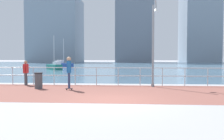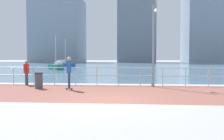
% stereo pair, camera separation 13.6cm
% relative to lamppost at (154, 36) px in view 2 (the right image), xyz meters
% --- Properties ---
extents(ground, '(220.00, 220.00, 0.00)m').
position_rel_lamppost_xyz_m(ground, '(-2.21, 34.52, -3.07)').
color(ground, '#9E9EA3').
extents(brick_paving, '(28.00, 6.53, 0.01)m').
position_rel_lamppost_xyz_m(brick_paving, '(-2.21, -2.81, -3.06)').
color(brick_paving, brown).
rests_on(brick_paving, ground).
extents(harbor_water, '(180.00, 88.00, 0.00)m').
position_rel_lamppost_xyz_m(harbor_water, '(-2.21, 45.45, -3.07)').
color(harbor_water, slate).
rests_on(harbor_water, ground).
extents(waterfront_railing, '(25.25, 0.06, 1.16)m').
position_rel_lamppost_xyz_m(waterfront_railing, '(-2.21, 0.45, -2.27)').
color(waterfront_railing, '#B2BCC1').
rests_on(waterfront_railing, ground).
extents(lamppost, '(0.48, 0.78, 5.55)m').
position_rel_lamppost_xyz_m(lamppost, '(0.00, 0.00, 0.00)').
color(lamppost, gray).
rests_on(lamppost, ground).
extents(skateboarder, '(0.41, 0.56, 1.82)m').
position_rel_lamppost_xyz_m(skateboarder, '(-4.78, -2.08, -1.96)').
color(skateboarder, black).
rests_on(skateboarder, ground).
extents(bystander, '(0.25, 0.55, 1.58)m').
position_rel_lamppost_xyz_m(bystander, '(-8.16, 0.10, -2.14)').
color(bystander, '#4C4C51').
rests_on(bystander, ground).
extents(trash_bin, '(0.46, 0.46, 0.93)m').
position_rel_lamppost_xyz_m(trash_bin, '(-6.66, -1.66, -2.60)').
color(trash_bin, '#474C51').
rests_on(trash_bin, ground).
extents(sailboat_yellow, '(3.74, 2.72, 5.12)m').
position_rel_lamppost_xyz_m(sailboat_yellow, '(-13.47, 28.37, -2.58)').
color(sailboat_yellow, '#284799').
rests_on(sailboat_yellow, ground).
extents(sailboat_blue, '(3.08, 3.47, 5.00)m').
position_rel_lamppost_xyz_m(sailboat_blue, '(-12.62, 20.57, -2.59)').
color(sailboat_blue, '#197266').
rests_on(sailboat_blue, ground).
extents(tower_steel, '(17.53, 16.32, 25.26)m').
position_rel_lamppost_xyz_m(tower_steel, '(-29.13, 76.64, 8.74)').
color(tower_steel, '#8493A3').
rests_on(tower_steel, ground).
extents(tower_slate, '(12.19, 17.64, 38.89)m').
position_rel_lamppost_xyz_m(tower_slate, '(23.96, 83.89, 15.54)').
color(tower_slate, '#8493A3').
rests_on(tower_slate, ground).
extents(tower_beige, '(13.56, 12.85, 40.38)m').
position_rel_lamppost_xyz_m(tower_beige, '(-0.46, 79.48, 16.29)').
color(tower_beige, slate).
rests_on(tower_beige, ground).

